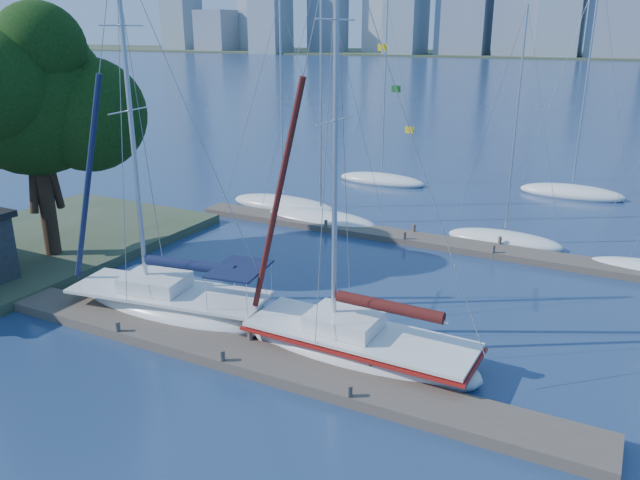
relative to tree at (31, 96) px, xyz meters
The scene contains 13 objects.
ground 17.20m from the tree, 15.78° to the right, with size 700.00×700.00×0.00m, color navy.
near_dock 17.10m from the tree, 15.78° to the right, with size 26.00×2.00×0.40m, color brown.
far_dock 21.92m from the tree, 36.20° to the left, with size 30.00×1.80×0.36m, color brown.
shore 8.85m from the tree, 158.58° to the right, with size 12.00×22.00×0.50m, color #38472D.
far_shore 316.39m from the tree, 87.40° to the left, with size 800.00×100.00×1.50m, color #38472D.
tree is the anchor object (origin of this frame).
sailboat_navy 12.32m from the tree, 12.58° to the right, with size 9.68×4.44×15.45m.
sailboat_maroon 19.86m from the tree, ahead, with size 9.27×3.20×15.65m.
bg_boat_0 17.70m from the tree, 70.31° to the left, with size 8.25×4.59×13.77m.
bg_boat_1 17.75m from the tree, 54.22° to the left, with size 7.92×4.90×15.86m.
bg_boat_3 26.05m from the tree, 34.42° to the left, with size 6.85×4.23×13.20m.
bg_boat_6 27.47m from the tree, 71.17° to the left, with size 7.52×4.27×14.10m.
bg_boat_7 36.31m from the tree, 50.51° to the left, with size 7.78×4.82×16.19m.
Camera 1 is at (12.18, -16.82, 11.60)m, focal length 35.00 mm.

